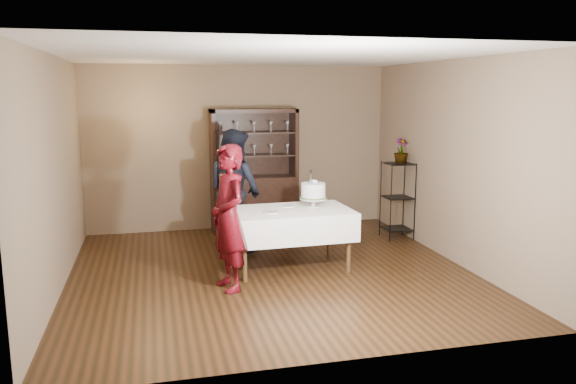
{
  "coord_description": "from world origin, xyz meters",
  "views": [
    {
      "loc": [
        -1.42,
        -6.74,
        2.28
      ],
      "look_at": [
        0.25,
        0.1,
        1.01
      ],
      "focal_mm": 35.0,
      "sensor_mm": 36.0,
      "label": 1
    }
  ],
  "objects_px": {
    "plant_etagere": "(398,197)",
    "potted_plant": "(401,151)",
    "china_hutch": "(254,190)",
    "woman": "(229,218)",
    "cake": "(313,192)",
    "cake_table": "(290,224)",
    "man": "(235,190)"
  },
  "relations": [
    {
      "from": "cake",
      "to": "potted_plant",
      "type": "height_order",
      "value": "potted_plant"
    },
    {
      "from": "china_hutch",
      "to": "cake",
      "type": "relative_size",
      "value": 4.07
    },
    {
      "from": "cake",
      "to": "potted_plant",
      "type": "distance_m",
      "value": 1.97
    },
    {
      "from": "plant_etagere",
      "to": "woman",
      "type": "bearing_deg",
      "value": -149.65
    },
    {
      "from": "plant_etagere",
      "to": "cake_table",
      "type": "height_order",
      "value": "plant_etagere"
    },
    {
      "from": "man",
      "to": "potted_plant",
      "type": "distance_m",
      "value": 2.63
    },
    {
      "from": "cake_table",
      "to": "woman",
      "type": "relative_size",
      "value": 0.94
    },
    {
      "from": "china_hutch",
      "to": "cake_table",
      "type": "height_order",
      "value": "china_hutch"
    },
    {
      "from": "china_hutch",
      "to": "plant_etagere",
      "type": "bearing_deg",
      "value": -26.83
    },
    {
      "from": "woman",
      "to": "potted_plant",
      "type": "bearing_deg",
      "value": 104.04
    },
    {
      "from": "cake_table",
      "to": "cake",
      "type": "distance_m",
      "value": 0.53
    },
    {
      "from": "man",
      "to": "woman",
      "type": "bearing_deg",
      "value": 136.41
    },
    {
      "from": "potted_plant",
      "to": "china_hutch",
      "type": "bearing_deg",
      "value": 152.67
    },
    {
      "from": "plant_etagere",
      "to": "potted_plant",
      "type": "bearing_deg",
      "value": -61.57
    },
    {
      "from": "china_hutch",
      "to": "potted_plant",
      "type": "relative_size",
      "value": 5.18
    },
    {
      "from": "man",
      "to": "cake",
      "type": "xyz_separation_m",
      "value": [
        0.91,
        -0.9,
        0.1
      ]
    },
    {
      "from": "china_hutch",
      "to": "woman",
      "type": "xyz_separation_m",
      "value": [
        -0.8,
        -2.74,
        0.18
      ]
    },
    {
      "from": "cake",
      "to": "potted_plant",
      "type": "xyz_separation_m",
      "value": [
        1.68,
        0.95,
        0.4
      ]
    },
    {
      "from": "plant_etagere",
      "to": "cake_table",
      "type": "bearing_deg",
      "value": -151.19
    },
    {
      "from": "cake_table",
      "to": "potted_plant",
      "type": "relative_size",
      "value": 4.13
    },
    {
      "from": "woman",
      "to": "cake",
      "type": "relative_size",
      "value": 3.45
    },
    {
      "from": "plant_etagere",
      "to": "cake",
      "type": "distance_m",
      "value": 1.96
    },
    {
      "from": "plant_etagere",
      "to": "man",
      "type": "xyz_separation_m",
      "value": [
        -2.57,
        -0.09,
        0.23
      ]
    },
    {
      "from": "woman",
      "to": "cake",
      "type": "bearing_deg",
      "value": 104.24
    },
    {
      "from": "plant_etagere",
      "to": "potted_plant",
      "type": "xyz_separation_m",
      "value": [
        0.02,
        -0.03,
        0.73
      ]
    },
    {
      "from": "plant_etagere",
      "to": "man",
      "type": "bearing_deg",
      "value": -178.03
    },
    {
      "from": "china_hutch",
      "to": "woman",
      "type": "height_order",
      "value": "china_hutch"
    },
    {
      "from": "plant_etagere",
      "to": "potted_plant",
      "type": "distance_m",
      "value": 0.73
    },
    {
      "from": "china_hutch",
      "to": "cake_table",
      "type": "xyz_separation_m",
      "value": [
        0.07,
        -2.15,
        -0.07
      ]
    },
    {
      "from": "woman",
      "to": "potted_plant",
      "type": "distance_m",
      "value": 3.37
    },
    {
      "from": "cake_table",
      "to": "woman",
      "type": "xyz_separation_m",
      "value": [
        -0.87,
        -0.58,
        0.25
      ]
    },
    {
      "from": "potted_plant",
      "to": "cake",
      "type": "bearing_deg",
      "value": -150.42
    }
  ]
}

